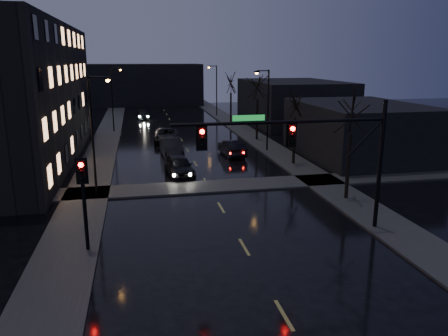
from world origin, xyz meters
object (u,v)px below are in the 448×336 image
oncoming_car_a (179,166)px  lead_car (232,148)px  oncoming_car_b (171,147)px  oncoming_car_c (166,135)px  oncoming_car_d (143,115)px

oncoming_car_a → lead_car: (5.68, 6.47, -0.05)m
oncoming_car_b → oncoming_car_c: oncoming_car_b is taller
oncoming_car_a → lead_car: bearing=43.4°
oncoming_car_a → oncoming_car_b: oncoming_car_b is taller
oncoming_car_c → oncoming_car_a: bearing=-84.4°
oncoming_car_b → oncoming_car_c: bearing=87.7°
oncoming_car_a → oncoming_car_c: size_ratio=0.87×
lead_car → oncoming_car_c: bearing=-60.5°
oncoming_car_b → oncoming_car_d: size_ratio=1.14×
oncoming_car_c → lead_car: lead_car is taller
oncoming_car_b → lead_car: 5.76m
oncoming_car_c → oncoming_car_d: size_ratio=1.21×
oncoming_car_c → oncoming_car_d: (-2.08, 20.04, -0.10)m
oncoming_car_b → lead_car: bearing=-11.7°
oncoming_car_b → oncoming_car_c: 7.38m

